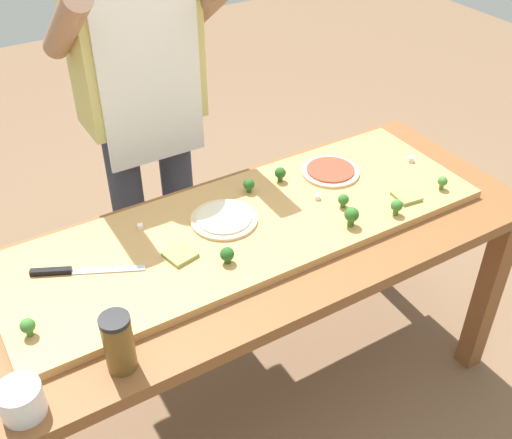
{
  "coord_description": "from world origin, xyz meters",
  "views": [
    {
      "loc": [
        -0.76,
        -1.23,
        1.9
      ],
      "look_at": [
        0.0,
        0.03,
        0.79
      ],
      "focal_mm": 43.37,
      "sensor_mm": 36.0,
      "label": 1
    }
  ],
  "objects_px": {
    "broccoli_floret_front_mid": "(442,182)",
    "flour_cup": "(22,402)",
    "prep_table": "(261,263)",
    "cheese_crumble_c": "(140,227)",
    "broccoli_floret_center_right": "(280,173)",
    "broccoli_floret_center_left": "(352,215)",
    "broccoli_floret_back_right": "(227,255)",
    "chefs_knife": "(71,271)",
    "pizza_slice_far_right": "(180,255)",
    "pizza_slice_far_left": "(407,196)",
    "pizza_whole_tomato_red": "(330,171)",
    "broccoli_floret_front_left": "(397,206)",
    "sauce_jar": "(118,343)",
    "broccoli_floret_back_left": "(343,200)",
    "broccoli_floret_front_right": "(28,326)",
    "cheese_crumble_a": "(318,197)",
    "pizza_whole_cheese_artichoke": "(224,219)",
    "broccoli_floret_back_mid": "(249,185)",
    "cook_center": "(142,92)",
    "cheese_crumble_b": "(411,159)"
  },
  "relations": [
    {
      "from": "sauce_jar",
      "to": "flour_cup",
      "type": "bearing_deg",
      "value": -177.58
    },
    {
      "from": "broccoli_floret_center_left",
      "to": "broccoli_floret_front_left",
      "type": "relative_size",
      "value": 1.2
    },
    {
      "from": "prep_table",
      "to": "broccoli_floret_center_right",
      "type": "distance_m",
      "value": 0.31
    },
    {
      "from": "broccoli_floret_front_right",
      "to": "cheese_crumble_a",
      "type": "relative_size",
      "value": 3.34
    },
    {
      "from": "pizza_slice_far_right",
      "to": "broccoli_floret_center_left",
      "type": "relative_size",
      "value": 1.23
    },
    {
      "from": "broccoli_floret_front_left",
      "to": "cheese_crumble_a",
      "type": "relative_size",
      "value": 3.46
    },
    {
      "from": "broccoli_floret_front_mid",
      "to": "sauce_jar",
      "type": "relative_size",
      "value": 0.29
    },
    {
      "from": "broccoli_floret_front_mid",
      "to": "cheese_crumble_c",
      "type": "height_order",
      "value": "broccoli_floret_front_mid"
    },
    {
      "from": "broccoli_floret_front_mid",
      "to": "cheese_crumble_a",
      "type": "bearing_deg",
      "value": 157.06
    },
    {
      "from": "pizza_whole_tomato_red",
      "to": "cheese_crumble_c",
      "type": "distance_m",
      "value": 0.66
    },
    {
      "from": "broccoli_floret_back_left",
      "to": "broccoli_floret_front_mid",
      "type": "xyz_separation_m",
      "value": [
        0.33,
        -0.08,
        0.0
      ]
    },
    {
      "from": "pizza_slice_far_right",
      "to": "sauce_jar",
      "type": "relative_size",
      "value": 0.49
    },
    {
      "from": "pizza_whole_cheese_artichoke",
      "to": "broccoli_floret_center_right",
      "type": "xyz_separation_m",
      "value": [
        0.26,
        0.1,
        0.02
      ]
    },
    {
      "from": "pizza_whole_tomato_red",
      "to": "cheese_crumble_c",
      "type": "xyz_separation_m",
      "value": [
        -0.66,
        0.04,
        0.0
      ]
    },
    {
      "from": "pizza_slice_far_right",
      "to": "cheese_crumble_c",
      "type": "distance_m",
      "value": 0.18
    },
    {
      "from": "broccoli_floret_front_mid",
      "to": "cheese_crumble_a",
      "type": "height_order",
      "value": "broccoli_floret_front_mid"
    },
    {
      "from": "prep_table",
      "to": "broccoli_floret_front_left",
      "type": "xyz_separation_m",
      "value": [
        0.39,
        -0.15,
        0.17
      ]
    },
    {
      "from": "broccoli_floret_back_left",
      "to": "broccoli_floret_front_mid",
      "type": "height_order",
      "value": "broccoli_floret_front_mid"
    },
    {
      "from": "pizza_slice_far_right",
      "to": "broccoli_floret_front_left",
      "type": "distance_m",
      "value": 0.67
    },
    {
      "from": "pizza_slice_far_left",
      "to": "broccoli_floret_center_right",
      "type": "bearing_deg",
      "value": 135.08
    },
    {
      "from": "broccoli_floret_front_left",
      "to": "broccoli_floret_center_left",
      "type": "bearing_deg",
      "value": 170.0
    },
    {
      "from": "broccoli_floret_front_mid",
      "to": "flour_cup",
      "type": "height_order",
      "value": "flour_cup"
    },
    {
      "from": "broccoli_floret_back_right",
      "to": "sauce_jar",
      "type": "xyz_separation_m",
      "value": [
        -0.37,
        -0.17,
        0.02
      ]
    },
    {
      "from": "broccoli_floret_front_right",
      "to": "broccoli_floret_center_right",
      "type": "xyz_separation_m",
      "value": [
        0.88,
        0.25,
        0.0
      ]
    },
    {
      "from": "broccoli_floret_front_left",
      "to": "cook_center",
      "type": "distance_m",
      "value": 0.92
    },
    {
      "from": "sauce_jar",
      "to": "cook_center",
      "type": "relative_size",
      "value": 0.09
    },
    {
      "from": "pizza_slice_far_right",
      "to": "pizza_slice_far_left",
      "type": "height_order",
      "value": "same"
    },
    {
      "from": "broccoli_floret_center_right",
      "to": "cheese_crumble_c",
      "type": "bearing_deg",
      "value": -179.87
    },
    {
      "from": "broccoli_floret_center_left",
      "to": "flour_cup",
      "type": "xyz_separation_m",
      "value": [
        -1.0,
        -0.14,
        -0.03
      ]
    },
    {
      "from": "sauce_jar",
      "to": "broccoli_floret_back_mid",
      "type": "bearing_deg",
      "value": 35.9
    },
    {
      "from": "pizza_slice_far_left",
      "to": "broccoli_floret_front_left",
      "type": "xyz_separation_m",
      "value": [
        -0.09,
        -0.05,
        0.03
      ]
    },
    {
      "from": "pizza_whole_tomato_red",
      "to": "flour_cup",
      "type": "bearing_deg",
      "value": -160.34
    },
    {
      "from": "broccoli_floret_center_left",
      "to": "broccoli_floret_front_mid",
      "type": "bearing_deg",
      "value": 0.36
    },
    {
      "from": "prep_table",
      "to": "broccoli_floret_center_left",
      "type": "relative_size",
      "value": 26.94
    },
    {
      "from": "flour_cup",
      "to": "sauce_jar",
      "type": "relative_size",
      "value": 0.62
    },
    {
      "from": "broccoli_floret_center_right",
      "to": "broccoli_floret_back_mid",
      "type": "height_order",
      "value": "broccoli_floret_center_right"
    },
    {
      "from": "sauce_jar",
      "to": "broccoli_floret_back_left",
      "type": "bearing_deg",
      "value": 14.84
    },
    {
      "from": "cook_center",
      "to": "broccoli_floret_front_left",
      "type": "bearing_deg",
      "value": -57.07
    },
    {
      "from": "prep_table",
      "to": "cheese_crumble_c",
      "type": "height_order",
      "value": "cheese_crumble_c"
    },
    {
      "from": "broccoli_floret_back_right",
      "to": "chefs_knife",
      "type": "bearing_deg",
      "value": 154.59
    },
    {
      "from": "broccoli_floret_front_mid",
      "to": "broccoli_floret_center_left",
      "type": "distance_m",
      "value": 0.37
    },
    {
      "from": "broccoli_floret_center_right",
      "to": "cheese_crumble_b",
      "type": "height_order",
      "value": "broccoli_floret_center_right"
    },
    {
      "from": "pizza_whole_cheese_artichoke",
      "to": "pizza_slice_far_left",
      "type": "height_order",
      "value": "pizza_whole_cheese_artichoke"
    },
    {
      "from": "broccoli_floret_front_right",
      "to": "broccoli_floret_center_left",
      "type": "distance_m",
      "value": 0.93
    },
    {
      "from": "prep_table",
      "to": "cheese_crumble_b",
      "type": "bearing_deg",
      "value": 4.75
    },
    {
      "from": "chefs_knife",
      "to": "broccoli_floret_front_right",
      "type": "xyz_separation_m",
      "value": [
        -0.16,
        -0.17,
        0.02
      ]
    },
    {
      "from": "chefs_knife",
      "to": "broccoli_floret_back_mid",
      "type": "xyz_separation_m",
      "value": [
        0.61,
        0.08,
        0.02
      ]
    },
    {
      "from": "broccoli_floret_back_left",
      "to": "flour_cup",
      "type": "relative_size",
      "value": 0.46
    },
    {
      "from": "prep_table",
      "to": "broccoli_floret_front_right",
      "type": "xyz_separation_m",
      "value": [
        -0.7,
        -0.07,
        0.16
      ]
    },
    {
      "from": "pizza_slice_far_right",
      "to": "broccoli_floret_back_left",
      "type": "bearing_deg",
      "value": -4.92
    }
  ]
}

